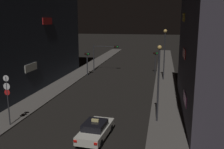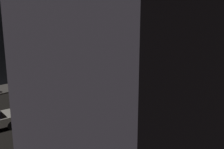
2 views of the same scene
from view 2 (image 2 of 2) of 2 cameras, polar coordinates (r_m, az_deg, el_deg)
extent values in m
cube|color=#5B5651|center=(42.51, 6.06, 2.47)|extent=(3.07, 68.42, 0.13)
cube|color=white|center=(33.27, -14.45, 4.97)|extent=(0.08, 2.80, 0.90)
cube|color=red|center=(35.64, -7.44, 14.49)|extent=(0.08, 2.80, 0.90)
cube|color=#3D3842|center=(16.00, 18.01, 6.10)|extent=(7.62, 18.65, 12.54)
cube|color=#D859B2|center=(16.53, -1.51, -7.38)|extent=(0.08, 2.80, 0.90)
cube|color=red|center=(18.26, 7.35, 5.90)|extent=(0.08, 2.80, 0.90)
cylinder|color=black|center=(21.98, -21.22, -8.33)|extent=(0.27, 0.65, 0.64)
cylinder|color=black|center=(20.55, -19.88, -9.75)|extent=(0.27, 0.65, 0.64)
cylinder|color=#2D2D33|center=(41.35, 8.42, 5.27)|extent=(0.16, 0.16, 4.65)
cylinder|color=#2D2D33|center=(39.86, 10.81, 7.88)|extent=(4.07, 0.10, 0.10)
cube|color=black|center=(38.68, 13.23, 7.60)|extent=(0.80, 0.28, 0.32)
sphere|color=#3F0C0C|center=(38.68, 12.78, 7.62)|extent=(0.20, 0.20, 0.20)
sphere|color=#3F2D0C|center=(38.54, 13.08, 7.58)|extent=(0.20, 0.20, 0.20)
sphere|color=#19E54C|center=(38.40, 13.39, 7.55)|extent=(0.20, 0.20, 0.20)
cylinder|color=#2D2D33|center=(38.35, 4.50, 4.11)|extent=(0.16, 0.16, 3.83)
cube|color=black|center=(38.12, 4.54, 6.58)|extent=(0.80, 0.28, 0.32)
sphere|color=#3F0C0C|center=(38.16, 4.09, 6.60)|extent=(0.20, 0.20, 0.20)
sphere|color=#3F2D0C|center=(37.99, 4.36, 6.56)|extent=(0.20, 0.20, 0.20)
sphere|color=#19E54C|center=(37.82, 4.64, 6.52)|extent=(0.20, 0.20, 0.20)
cylinder|color=#2D2D33|center=(35.28, 21.71, 2.31)|extent=(0.16, 0.16, 3.76)
cube|color=black|center=(35.02, 21.94, 4.93)|extent=(0.80, 0.28, 0.32)
sphere|color=#3F0C0C|center=(34.97, 21.45, 4.96)|extent=(0.20, 0.20, 0.20)
sphere|color=#3F2D0C|center=(34.87, 21.81, 4.90)|extent=(0.20, 0.20, 0.20)
cylinder|color=#2D2D33|center=(17.76, -7.43, -2.35)|extent=(0.16, 0.16, 6.41)
sphere|color=#F9C666|center=(17.16, -7.78, 8.63)|extent=(0.38, 0.38, 0.38)
cylinder|color=#2D2D33|center=(30.10, 20.33, 4.02)|extent=(0.16, 0.16, 6.99)
sphere|color=#F9C666|center=(29.77, 20.93, 11.17)|extent=(0.53, 0.53, 0.53)
camera|label=1|loc=(18.63, -85.42, 3.94)|focal=41.55mm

